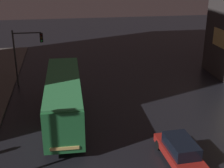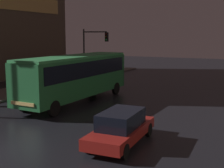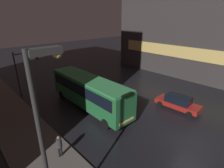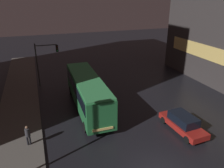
{
  "view_description": "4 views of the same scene",
  "coord_description": "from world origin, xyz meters",
  "views": [
    {
      "loc": [
        -2.09,
        -11.48,
        11.31
      ],
      "look_at": [
        2.11,
        14.06,
        1.39
      ],
      "focal_mm": 50.0,
      "sensor_mm": 36.0,
      "label": 1
    },
    {
      "loc": [
        10.39,
        -8.64,
        4.91
      ],
      "look_at": [
        0.66,
        10.72,
        1.52
      ],
      "focal_mm": 50.0,
      "sensor_mm": 36.0,
      "label": 2
    },
    {
      "loc": [
        -12.05,
        -3.55,
        9.42
      ],
      "look_at": [
        1.64,
        10.95,
        1.65
      ],
      "focal_mm": 28.0,
      "sensor_mm": 36.0,
      "label": 3
    },
    {
      "loc": [
        -6.67,
        -9.48,
        11.06
      ],
      "look_at": [
        0.17,
        9.61,
        2.79
      ],
      "focal_mm": 35.0,
      "sensor_mm": 36.0,
      "label": 4
    }
  ],
  "objects": [
    {
      "name": "traffic_light_main",
      "position": [
        -5.63,
        18.83,
        3.76
      ],
      "size": [
        2.87,
        0.35,
        5.55
      ],
      "color": "#2D2D2D",
      "rests_on": "ground"
    },
    {
      "name": "car_taxi",
      "position": [
        4.62,
        3.77,
        0.78
      ],
      "size": [
        2.0,
        4.7,
        1.53
      ],
      "rotation": [
        0.0,
        0.0,
        3.19
      ],
      "color": "maroon",
      "rests_on": "ground"
    },
    {
      "name": "pedestrian_far",
      "position": [
        -8.03,
        6.01,
        1.16
      ],
      "size": [
        0.51,
        0.51,
        1.69
      ],
      "rotation": [
        0.0,
        0.0,
        3.62
      ],
      "color": "black",
      "rests_on": "sidewalk_left"
    },
    {
      "name": "sidewalk_left",
      "position": [
        -9.0,
        10.0,
        0.07
      ],
      "size": [
        4.0,
        48.0,
        0.15
      ],
      "color": "#56514C",
      "rests_on": "ground"
    },
    {
      "name": "bus_near",
      "position": [
        -2.18,
        10.49,
        2.12
      ],
      "size": [
        2.8,
        11.18,
        3.45
      ],
      "rotation": [
        0.0,
        0.0,
        3.12
      ],
      "color": "#236B38",
      "rests_on": "ground"
    }
  ]
}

